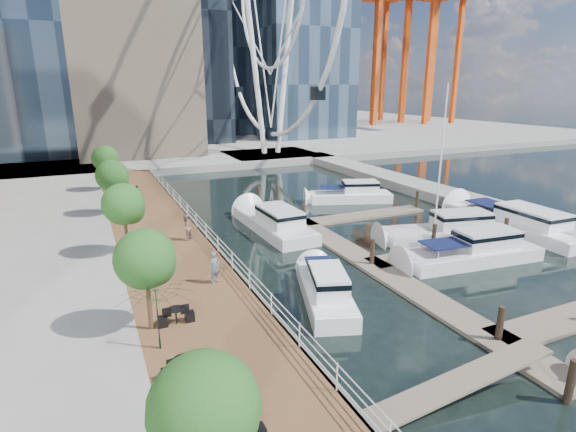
{
  "coord_description": "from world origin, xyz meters",
  "views": [
    {
      "loc": [
        -13.19,
        -14.51,
        11.25
      ],
      "look_at": [
        -1.4,
        11.5,
        3.0
      ],
      "focal_mm": 28.0,
      "sensor_mm": 36.0,
      "label": 1
    }
  ],
  "objects": [
    {
      "name": "pedestrian_near",
      "position": [
        -7.52,
        7.53,
        1.9
      ],
      "size": [
        0.78,
        0.68,
        1.8
      ],
      "primitive_type": "imported",
      "rotation": [
        0.0,
        0.0,
        0.46
      ],
      "color": "slate",
      "rests_on": "boardwalk"
    },
    {
      "name": "floating_docks",
      "position": [
        7.97,
        9.98,
        0.49
      ],
      "size": [
        16.0,
        34.0,
        2.6
      ],
      "color": "#6D6051",
      "rests_on": "ground"
    },
    {
      "name": "pedestrian_far",
      "position": [
        -9.28,
        27.13,
        1.86
      ],
      "size": [
        1.07,
        0.57,
        1.73
      ],
      "primitive_type": "imported",
      "rotation": [
        0.0,
        0.0,
        2.99
      ],
      "color": "#353C43",
      "rests_on": "boardwalk"
    },
    {
      "name": "railing",
      "position": [
        -6.1,
        15.0,
        1.52
      ],
      "size": [
        0.1,
        60.0,
        1.05
      ],
      "primitive_type": null,
      "color": "white",
      "rests_on": "boardwalk"
    },
    {
      "name": "land_far",
      "position": [
        0.0,
        102.0,
        0.5
      ],
      "size": [
        200.0,
        114.0,
        1.0
      ],
      "primitive_type": "cube",
      "color": "gray",
      "rests_on": "ground"
    },
    {
      "name": "seawall",
      "position": [
        -6.0,
        15.0,
        0.5
      ],
      "size": [
        0.25,
        60.0,
        1.0
      ],
      "primitive_type": "cube",
      "color": "#595954",
      "rests_on": "ground"
    },
    {
      "name": "pier",
      "position": [
        14.0,
        52.0,
        0.5
      ],
      "size": [
        14.0,
        12.0,
        1.0
      ],
      "primitive_type": "cube",
      "color": "gray",
      "rests_on": "ground"
    },
    {
      "name": "cafe_tables",
      "position": [
        -10.4,
        -2.0,
        1.37
      ],
      "size": [
        2.5,
        13.7,
        0.74
      ],
      "color": "black",
      "rests_on": "ground"
    },
    {
      "name": "ground",
      "position": [
        0.0,
        0.0,
        0.0
      ],
      "size": [
        520.0,
        520.0,
        0.0
      ],
      "primitive_type": "plane",
      "color": "black",
      "rests_on": "ground"
    },
    {
      "name": "street_trees",
      "position": [
        -11.4,
        14.0,
        4.29
      ],
      "size": [
        2.6,
        42.6,
        4.6
      ],
      "color": "#3F2B1C",
      "rests_on": "ground"
    },
    {
      "name": "yacht_foreground",
      "position": [
        9.38,
        5.88,
        0.0
      ],
      "size": [
        10.79,
        3.94,
        2.15
      ],
      "primitive_type": null,
      "rotation": [
        0.0,
        0.0,
        1.46
      ],
      "color": "silver",
      "rests_on": "ground"
    },
    {
      "name": "boardwalk",
      "position": [
        -9.0,
        15.0,
        0.5
      ],
      "size": [
        6.0,
        60.0,
        1.0
      ],
      "primitive_type": "cube",
      "color": "brown",
      "rests_on": "ground"
    },
    {
      "name": "moored_yachts",
      "position": [
        9.95,
        10.59,
        0.0
      ],
      "size": [
        24.66,
        33.87,
        11.5
      ],
      "color": "silver",
      "rests_on": "ground"
    },
    {
      "name": "cafe_seating",
      "position": [
        -10.98,
        -0.87,
        2.23
      ],
      "size": [
        4.08,
        9.53,
        2.74
      ],
      "color": "#103D23",
      "rests_on": "ground"
    },
    {
      "name": "breakwater",
      "position": [
        20.0,
        20.0,
        0.5
      ],
      "size": [
        4.0,
        60.0,
        1.0
      ],
      "primitive_type": "cube",
      "color": "gray",
      "rests_on": "ground"
    },
    {
      "name": "port_cranes",
      "position": [
        67.67,
        95.67,
        20.0
      ],
      "size": [
        40.0,
        52.0,
        38.0
      ],
      "color": "#D84C14",
      "rests_on": "ground"
    },
    {
      "name": "pedestrian_mid",
      "position": [
        -7.45,
        15.23,
        1.91
      ],
      "size": [
        1.1,
        1.12,
        1.83
      ],
      "primitive_type": "imported",
      "rotation": [
        0.0,
        0.0,
        -2.26
      ],
      "color": "#816159",
      "rests_on": "boardwalk"
    }
  ]
}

